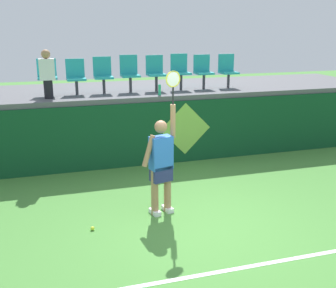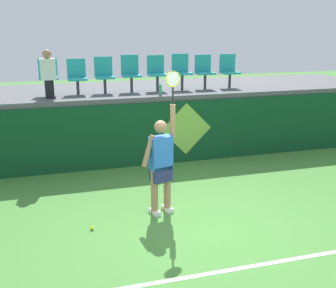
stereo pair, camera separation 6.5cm
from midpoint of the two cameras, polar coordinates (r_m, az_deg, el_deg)
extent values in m
plane|color=#478438|center=(7.04, 4.68, -11.42)|extent=(40.00, 40.00, 0.00)
cube|color=#0F4223|center=(9.85, -2.47, 1.49)|extent=(13.22, 0.20, 1.52)
cube|color=#56565B|center=(11.07, -4.39, 7.42)|extent=(13.22, 3.00, 0.12)
cube|color=white|center=(6.04, 9.20, -16.62)|extent=(11.90, 0.08, 0.01)
cube|color=white|center=(7.46, -2.07, -9.36)|extent=(0.18, 0.28, 0.08)
cube|color=white|center=(7.57, -0.32, -8.93)|extent=(0.18, 0.28, 0.08)
cylinder|color=#A87A56|center=(7.30, -2.10, -6.69)|extent=(0.13, 0.13, 0.83)
cylinder|color=#A87A56|center=(7.42, -0.33, -6.30)|extent=(0.13, 0.13, 0.83)
cube|color=navy|center=(7.24, -1.22, -4.04)|extent=(0.40, 0.30, 0.28)
cube|color=blue|center=(7.12, -1.24, -1.22)|extent=(0.42, 0.31, 0.58)
sphere|color=#A87A56|center=(6.99, -1.26, 2.39)|extent=(0.22, 0.22, 0.22)
cylinder|color=#A87A56|center=(6.99, -2.96, -0.96)|extent=(0.27, 0.15, 0.55)
cylinder|color=#A87A56|center=(7.09, 0.43, 3.18)|extent=(0.09, 0.09, 0.58)
cylinder|color=black|center=(7.01, 0.43, 6.69)|extent=(0.03, 0.03, 0.30)
torus|color=gold|center=(6.97, 0.44, 8.96)|extent=(0.28, 0.09, 0.28)
ellipsoid|color=silver|center=(6.97, 0.44, 8.96)|extent=(0.24, 0.07, 0.24)
sphere|color=#D1E533|center=(7.03, -10.65, -11.37)|extent=(0.07, 0.07, 0.07)
cylinder|color=#26B272|center=(9.85, -1.36, 7.48)|extent=(0.07, 0.07, 0.25)
cylinder|color=#38383D|center=(10.13, -16.39, 7.49)|extent=(0.07, 0.07, 0.40)
cube|color=teal|center=(10.10, -16.49, 8.74)|extent=(0.44, 0.42, 0.05)
cube|color=teal|center=(10.27, -16.61, 10.13)|extent=(0.44, 0.04, 0.41)
cylinder|color=#38383D|center=(10.16, -12.66, 7.62)|extent=(0.07, 0.07, 0.35)
cube|color=teal|center=(10.14, -12.73, 8.73)|extent=(0.44, 0.42, 0.05)
cube|color=teal|center=(10.30, -12.90, 10.20)|extent=(0.44, 0.04, 0.44)
cylinder|color=#38383D|center=(10.23, -9.01, 7.91)|extent=(0.07, 0.07, 0.36)
cube|color=teal|center=(10.20, -9.07, 9.06)|extent=(0.44, 0.42, 0.05)
cube|color=teal|center=(10.36, -9.28, 10.57)|extent=(0.44, 0.04, 0.46)
cylinder|color=#38383D|center=(10.33, -5.38, 8.17)|extent=(0.07, 0.07, 0.38)
cube|color=teal|center=(10.30, -5.41, 9.36)|extent=(0.44, 0.42, 0.05)
cube|color=teal|center=(10.46, -5.66, 10.88)|extent=(0.44, 0.04, 0.47)
cylinder|color=#38383D|center=(10.48, -1.79, 8.36)|extent=(0.07, 0.07, 0.38)
cube|color=teal|center=(10.45, -1.80, 9.54)|extent=(0.44, 0.42, 0.05)
cube|color=teal|center=(10.61, -2.08, 10.98)|extent=(0.44, 0.04, 0.44)
cylinder|color=#38383D|center=(10.66, 1.63, 8.53)|extent=(0.07, 0.07, 0.40)
cube|color=teal|center=(10.63, 1.64, 9.73)|extent=(0.44, 0.42, 0.05)
cube|color=teal|center=(10.79, 1.33, 11.17)|extent=(0.44, 0.04, 0.45)
cylinder|color=#38383D|center=(10.87, 4.79, 8.59)|extent=(0.07, 0.07, 0.38)
cube|color=teal|center=(10.85, 4.82, 9.72)|extent=(0.44, 0.42, 0.05)
cube|color=teal|center=(11.00, 4.48, 11.09)|extent=(0.44, 0.04, 0.44)
cylinder|color=#38383D|center=(11.14, 8.17, 8.64)|extent=(0.07, 0.07, 0.37)
cube|color=teal|center=(11.12, 8.21, 9.72)|extent=(0.44, 0.42, 0.05)
cube|color=teal|center=(11.27, 7.85, 11.09)|extent=(0.44, 0.04, 0.45)
cylinder|color=black|center=(9.80, -16.36, 7.27)|extent=(0.20, 0.20, 0.42)
cube|color=white|center=(9.74, -16.57, 9.84)|extent=(0.34, 0.20, 0.47)
sphere|color=#A87A56|center=(9.72, -16.73, 11.81)|extent=(0.20, 0.20, 0.20)
cube|color=#0F4223|center=(10.19, 2.17, -2.44)|extent=(0.90, 0.01, 0.00)
plane|color=#8CC64C|center=(9.95, 2.23, 2.10)|extent=(1.27, 0.00, 1.27)
camera|label=1|loc=(0.03, -90.24, -0.07)|focal=44.14mm
camera|label=2|loc=(0.03, 89.76, 0.07)|focal=44.14mm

